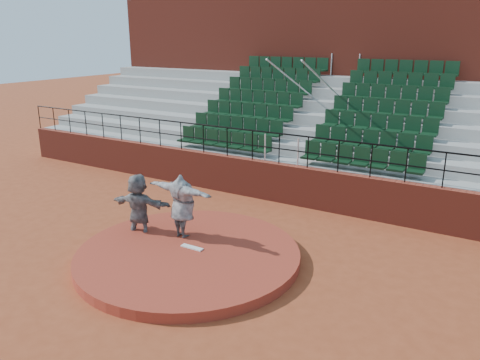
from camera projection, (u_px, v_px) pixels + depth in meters
name	position (u px, v px, depth m)	size (l,w,h in m)	color
ground	(189.00, 259.00, 11.60)	(90.00, 90.00, 0.00)	#994222
pitchers_mound	(189.00, 255.00, 11.57)	(5.50, 5.50, 0.25)	#A03623
pitching_rubber	(192.00, 247.00, 11.65)	(0.60, 0.15, 0.03)	white
boundary_wall	(278.00, 182.00, 15.52)	(24.00, 0.30, 1.30)	maroon
wall_railing	(279.00, 142.00, 15.11)	(24.04, 0.05, 1.03)	black
seating_deck	(320.00, 139.00, 18.27)	(24.00, 5.97, 4.63)	#9B9B95
press_box_facade	(355.00, 77.00, 20.90)	(24.00, 3.00, 7.10)	maroon
pitcher	(182.00, 206.00, 12.09)	(2.09, 0.57, 1.70)	black
fielder	(139.00, 207.00, 12.54)	(1.71, 0.54, 1.84)	black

